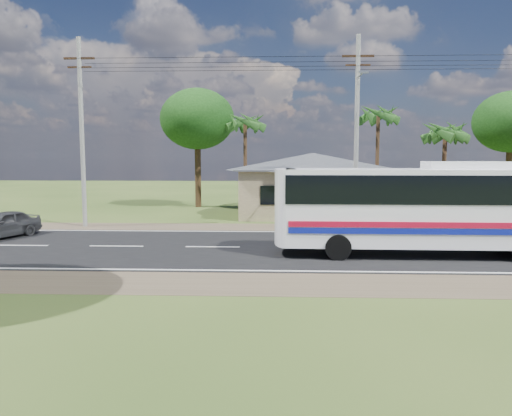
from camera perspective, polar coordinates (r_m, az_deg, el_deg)
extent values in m
plane|color=#2C4217|center=(23.01, 6.26, -4.57)|extent=(120.00, 120.00, 0.00)
cube|color=black|center=(23.00, 6.26, -4.55)|extent=(120.00, 10.00, 0.02)
cube|color=brown|center=(29.41, 5.41, -2.24)|extent=(120.00, 3.00, 0.01)
cube|color=brown|center=(16.68, 7.77, -8.65)|extent=(120.00, 3.00, 0.01)
cube|color=silver|center=(27.63, 5.60, -2.73)|extent=(120.00, 0.15, 0.01)
cube|color=silver|center=(18.41, 7.24, -7.18)|extent=(120.00, 0.15, 0.01)
cube|color=silver|center=(23.00, 6.26, -4.51)|extent=(120.00, 0.15, 0.01)
cube|color=tan|center=(35.75, 6.49, 1.79)|extent=(10.00, 8.00, 3.20)
cube|color=#4C4F54|center=(35.67, 6.52, 4.43)|extent=(10.60, 8.60, 0.10)
pyramid|color=#4C4F54|center=(35.65, 6.54, 6.28)|extent=(12.40, 10.00, 1.20)
cube|color=black|center=(31.65, 1.58, 1.46)|extent=(1.20, 0.08, 1.20)
cube|color=black|center=(31.75, 7.01, 1.43)|extent=(1.20, 0.08, 1.20)
cube|color=black|center=(32.13, 12.35, 1.39)|extent=(1.20, 0.08, 1.20)
cylinder|color=#3B2515|center=(31.86, 25.01, 0.21)|extent=(0.16, 0.16, 2.60)
cylinder|color=#3B2515|center=(35.20, 22.77, 0.80)|extent=(0.16, 0.16, 2.60)
cube|color=brown|center=(35.33, 26.77, 3.25)|extent=(5.20, 2.28, 0.90)
cylinder|color=#9E9E99|center=(31.26, -19.28, 8.04)|extent=(0.26, 0.26, 11.00)
cube|color=#3B2515|center=(31.73, -19.56, 15.82)|extent=(1.80, 0.12, 0.12)
cube|color=#3B2515|center=(31.64, -19.53, 14.93)|extent=(1.40, 0.10, 0.10)
cylinder|color=#9E9E99|center=(29.45, 11.42, 8.41)|extent=(0.26, 0.26, 11.00)
cube|color=#3B2515|center=(29.94, 11.60, 16.65)|extent=(1.80, 0.12, 0.12)
cube|color=#3B2515|center=(29.85, 11.58, 15.71)|extent=(1.40, 0.10, 0.10)
cylinder|color=gray|center=(28.77, 11.87, 14.66)|extent=(0.08, 2.00, 0.08)
cube|color=gray|center=(27.79, 12.22, 14.97)|extent=(0.50, 0.18, 0.12)
cylinder|color=black|center=(29.76, -4.47, 16.43)|extent=(16.00, 0.02, 0.02)
cylinder|color=black|center=(31.92, 25.49, 15.16)|extent=(15.00, 0.02, 0.02)
cylinder|color=#47301E|center=(35.36, 20.66, 3.67)|extent=(0.28, 0.28, 6.00)
cylinder|color=#47301E|center=(38.81, 13.68, 5.17)|extent=(0.28, 0.28, 7.50)
cylinder|color=#47301E|center=(38.65, -1.24, 4.96)|extent=(0.28, 0.28, 7.00)
cylinder|color=#47301E|center=(41.09, -6.65, 4.25)|extent=(0.50, 0.50, 5.95)
ellipsoid|color=#12330E|center=(41.17, -6.72, 10.07)|extent=(6.00, 6.00, 4.92)
cylinder|color=#47301E|center=(42.40, 26.91, 3.46)|extent=(0.50, 0.50, 5.60)
ellipsoid|color=#12330E|center=(42.45, 27.16, 8.75)|extent=(5.60, 5.60, 4.59)
cube|color=white|center=(22.25, 19.99, 0.11)|extent=(12.74, 2.83, 3.18)
cube|color=black|center=(22.19, 20.06, 2.15)|extent=(12.80, 2.89, 1.16)
cube|color=black|center=(21.26, 3.41, 1.35)|extent=(0.16, 2.44, 1.91)
cube|color=#AD0A27|center=(21.04, 20.99, -1.84)|extent=(12.49, 0.22, 0.23)
cube|color=navy|center=(21.08, 20.96, -2.56)|extent=(12.49, 0.22, 0.23)
cube|color=white|center=(22.48, 22.74, 4.53)|extent=(3.20, 1.74, 0.32)
cylinder|color=black|center=(20.43, 9.35, -4.45)|extent=(1.06, 0.39, 1.06)
cylinder|color=black|center=(22.81, 8.70, -3.34)|extent=(1.06, 0.39, 1.06)
cylinder|color=black|center=(24.66, 26.14, -3.19)|extent=(1.06, 0.39, 1.06)
imported|color=black|center=(30.21, 21.55, -1.43)|extent=(2.04, 0.92, 1.03)
imported|color=#1C3D9C|center=(30.92, 20.22, -0.54)|extent=(0.75, 0.63, 1.76)
imported|color=#2D2D2F|center=(28.61, -27.15, -1.68)|extent=(3.04, 4.48, 1.42)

